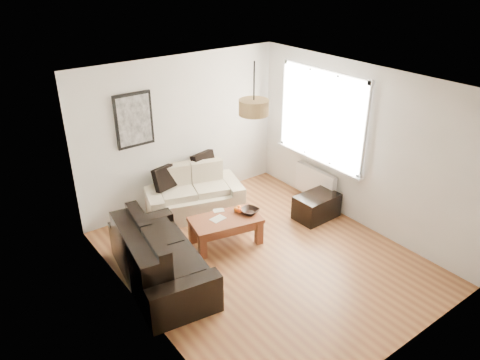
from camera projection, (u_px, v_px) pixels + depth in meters
floor at (264, 258)px, 6.79m from camera, size 4.50×4.50×0.00m
ceiling at (269, 84)px, 5.63m from camera, size 3.80×4.50×0.00m
wall_back at (182, 132)px, 7.83m from camera, size 3.80×0.04×2.60m
wall_front at (411, 259)px, 4.60m from camera, size 3.80×0.04×2.60m
wall_left at (137, 224)px, 5.19m from camera, size 0.04×4.50×2.60m
wall_right at (360, 147)px, 7.23m from camera, size 0.04×4.50×2.60m
window_bay at (322, 116)px, 7.65m from camera, size 0.14×1.90×1.60m
radiator at (315, 182)px, 8.17m from camera, size 0.10×0.90×0.52m
poster at (134, 120)px, 7.17m from camera, size 0.62×0.04×0.87m
pendant_shade at (254, 107)px, 6.01m from camera, size 0.40×0.40×0.20m
loveseat_cream at (193, 191)px, 7.83m from camera, size 1.78×1.30×0.79m
sofa_leather at (161, 255)px, 6.17m from camera, size 1.20×2.03×0.83m
coffee_table at (226, 231)px, 7.07m from camera, size 1.15×0.79×0.43m
ottoman at (316, 206)px, 7.75m from camera, size 0.74×0.49×0.42m
cushion_left at (164, 178)px, 7.61m from camera, size 0.40×0.20×0.38m
cushion_right at (204, 165)px, 8.01m from camera, size 0.46×0.23×0.44m
fruit_bowl at (250, 211)px, 7.11m from camera, size 0.33×0.33×0.07m
orange_a at (239, 210)px, 7.11m from camera, size 0.09×0.09×0.08m
orange_b at (239, 207)px, 7.20m from camera, size 0.09×0.09×0.07m
orange_c at (236, 209)px, 7.14m from camera, size 0.09×0.09×0.08m
papers at (218, 219)px, 6.96m from camera, size 0.24×0.19×0.01m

